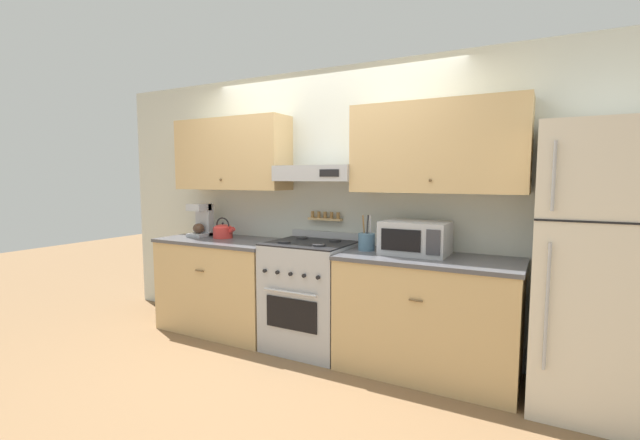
% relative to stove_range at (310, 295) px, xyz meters
% --- Properties ---
extents(ground_plane, '(16.00, 16.00, 0.00)m').
position_rel_stove_range_xyz_m(ground_plane, '(0.00, -0.35, -0.49)').
color(ground_plane, brown).
extents(wall_back, '(5.20, 0.46, 2.55)m').
position_rel_stove_range_xyz_m(wall_back, '(0.02, 0.29, 0.98)').
color(wall_back, silver).
rests_on(wall_back, ground_plane).
extents(counter_left, '(1.28, 0.68, 0.93)m').
position_rel_stove_range_xyz_m(counter_left, '(-1.01, 0.00, -0.02)').
color(counter_left, tan).
rests_on(counter_left, ground_plane).
extents(counter_right, '(1.38, 0.68, 0.93)m').
position_rel_stove_range_xyz_m(counter_right, '(1.06, 0.00, -0.02)').
color(counter_right, tan).
rests_on(counter_right, ground_plane).
extents(stove_range, '(0.72, 0.68, 1.03)m').
position_rel_stove_range_xyz_m(stove_range, '(0.00, 0.00, 0.00)').
color(stove_range, '#ADAFB5').
rests_on(stove_range, ground_plane).
extents(refrigerator, '(0.78, 0.71, 1.89)m').
position_rel_stove_range_xyz_m(refrigerator, '(2.18, -0.03, 0.46)').
color(refrigerator, beige).
rests_on(refrigerator, ground_plane).
extents(tea_kettle, '(0.25, 0.20, 0.21)m').
position_rel_stove_range_xyz_m(tea_kettle, '(-1.05, 0.06, 0.52)').
color(tea_kettle, red).
rests_on(tea_kettle, counter_left).
extents(coffee_maker, '(0.18, 0.22, 0.34)m').
position_rel_stove_range_xyz_m(coffee_maker, '(-1.36, 0.09, 0.61)').
color(coffee_maker, '#ADAFB5').
rests_on(coffee_maker, counter_left).
extents(microwave, '(0.52, 0.37, 0.26)m').
position_rel_stove_range_xyz_m(microwave, '(0.93, 0.07, 0.57)').
color(microwave, '#ADAFB5').
rests_on(microwave, counter_right).
extents(utensil_crock, '(0.14, 0.14, 0.30)m').
position_rel_stove_range_xyz_m(utensil_crock, '(0.52, 0.06, 0.52)').
color(utensil_crock, slate).
rests_on(utensil_crock, counter_right).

